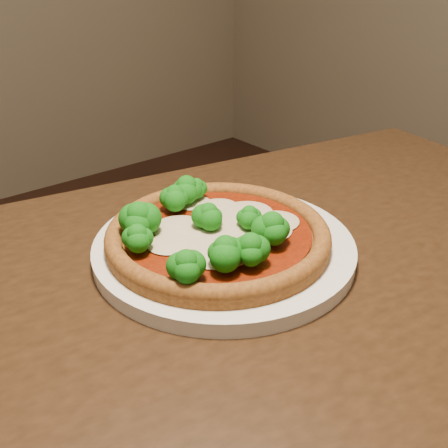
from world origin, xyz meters
TOP-DOWN VIEW (x-y plane):
  - dining_table at (0.16, -0.12)m, footprint 1.35×0.94m
  - plate at (0.24, -0.05)m, footprint 0.31×0.31m
  - pizza at (0.22, -0.05)m, footprint 0.27×0.27m

SIDE VIEW (x-z plane):
  - dining_table at x=0.16m, z-range 0.27..1.02m
  - plate at x=0.24m, z-range 0.75..0.77m
  - pizza at x=0.22m, z-range 0.75..0.82m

